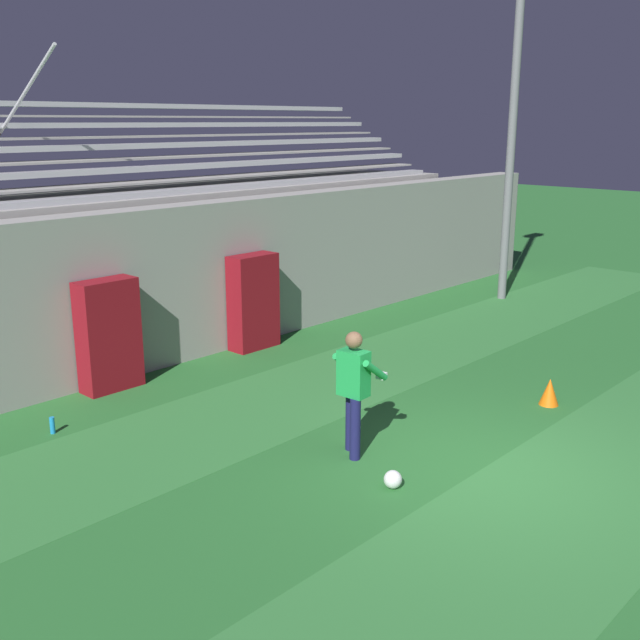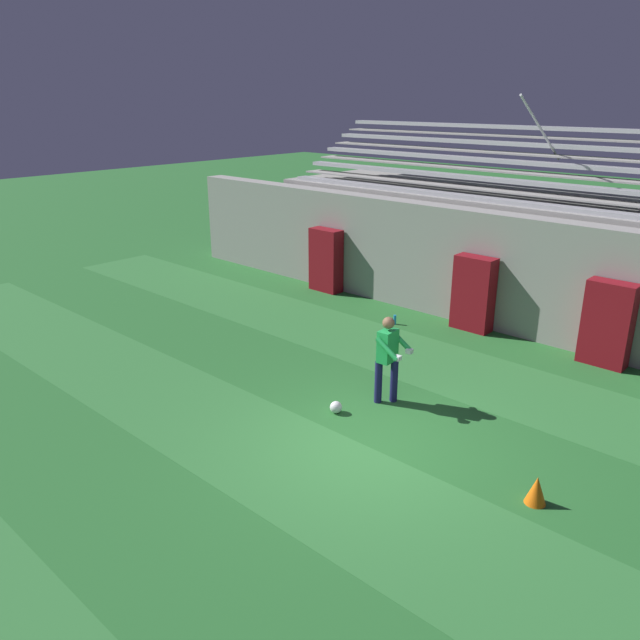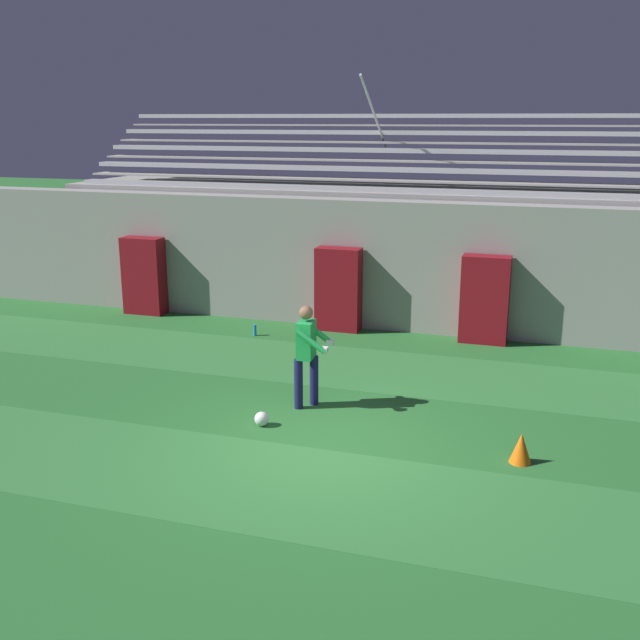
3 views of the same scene
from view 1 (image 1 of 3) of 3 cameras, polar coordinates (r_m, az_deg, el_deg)
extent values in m
plane|color=#286B2D|center=(9.81, 12.15, -10.99)|extent=(80.00, 80.00, 0.00)
cube|color=#337A38|center=(9.33, 18.73, -12.89)|extent=(28.00, 2.39, 0.01)
cube|color=#337A38|center=(11.84, -2.83, -6.02)|extent=(28.00, 2.39, 0.01)
cube|color=#999691|center=(13.62, -11.58, 2.62)|extent=(24.00, 0.60, 2.80)
cube|color=maroon|center=(12.47, -15.80, -1.12)|extent=(0.97, 0.44, 1.81)
cube|color=maroon|center=(14.26, -5.10, 1.39)|extent=(0.97, 0.44, 1.81)
cube|color=#999691|center=(15.56, -16.68, 4.00)|extent=(18.00, 3.90, 2.90)
cube|color=#B7B7BC|center=(14.00, -13.74, 9.26)|extent=(17.10, 0.36, 0.10)
cube|color=#999691|center=(13.86, -13.21, 8.28)|extent=(17.10, 0.60, 0.04)
cube|color=#B7B7BC|center=(14.56, -15.39, 10.94)|extent=(17.10, 0.36, 0.10)
cube|color=#999691|center=(14.41, -14.90, 10.01)|extent=(17.10, 0.60, 0.04)
cube|color=#B7B7BC|center=(15.14, -16.94, 12.48)|extent=(17.10, 0.36, 0.10)
cube|color=#999691|center=(14.98, -16.47, 11.61)|extent=(17.10, 0.60, 0.04)
cube|color=#B7B7BC|center=(15.74, -18.39, 13.90)|extent=(17.10, 0.36, 0.10)
cube|color=#999691|center=(15.57, -17.95, 13.08)|extent=(17.10, 0.60, 0.04)
cube|color=#B7B7BC|center=(16.36, -19.74, 15.21)|extent=(17.10, 0.36, 0.10)
cube|color=#999691|center=(16.18, -19.33, 14.44)|extent=(17.10, 0.60, 0.04)
cylinder|color=#B7B7BC|center=(14.24, -21.81, 15.39)|extent=(0.06, 2.63, 1.65)
cylinder|color=slate|center=(18.51, 14.55, 15.52)|extent=(0.20, 0.20, 9.14)
cylinder|color=#19194C|center=(9.96, 2.36, -7.66)|extent=(0.15, 0.15, 0.82)
cylinder|color=#19194C|center=(9.69, 2.69, -8.33)|extent=(0.15, 0.15, 0.82)
cube|color=green|center=(9.57, 2.57, -4.07)|extent=(0.26, 0.40, 0.60)
sphere|color=brown|center=(9.43, 2.60, -1.54)|extent=(0.22, 0.22, 0.22)
cylinder|color=green|center=(9.79, 1.94, -3.30)|extent=(0.48, 0.12, 0.37)
cylinder|color=green|center=(9.53, 4.24, -3.86)|extent=(0.48, 0.12, 0.37)
cube|color=silver|center=(9.97, 2.81, -3.77)|extent=(0.12, 0.12, 0.08)
cube|color=silver|center=(9.75, 4.71, -4.24)|extent=(0.12, 0.12, 0.08)
sphere|color=white|center=(9.13, 5.57, -12.00)|extent=(0.22, 0.22, 0.22)
cone|color=orange|center=(12.06, 17.08, -5.24)|extent=(0.30, 0.30, 0.42)
cylinder|color=#1E8CD8|center=(11.19, -19.72, -7.56)|extent=(0.07, 0.07, 0.24)
camera|label=2|loc=(13.38, 56.49, 13.40)|focal=35.00mm
camera|label=3|loc=(11.61, 68.66, 6.89)|focal=42.00mm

